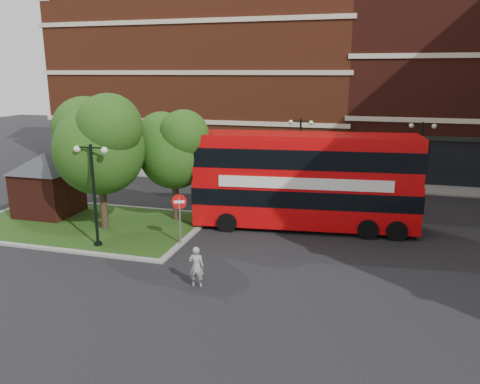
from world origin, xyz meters
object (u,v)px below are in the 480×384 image
(bus, at_px, (305,175))
(car_white, at_px, (371,183))
(car_silver, at_px, (253,173))
(woman, at_px, (196,267))

(bus, distance_m, car_white, 9.54)
(car_silver, height_order, car_white, car_white)
(car_white, bearing_deg, woman, 161.51)
(car_silver, bearing_deg, woman, -166.79)
(woman, height_order, car_silver, woman)
(woman, xyz_separation_m, car_silver, (-2.24, 18.28, -0.20))
(bus, distance_m, car_silver, 11.52)
(car_silver, distance_m, car_white, 8.83)
(car_silver, relative_size, car_white, 0.85)
(woman, bearing_deg, car_white, -118.68)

